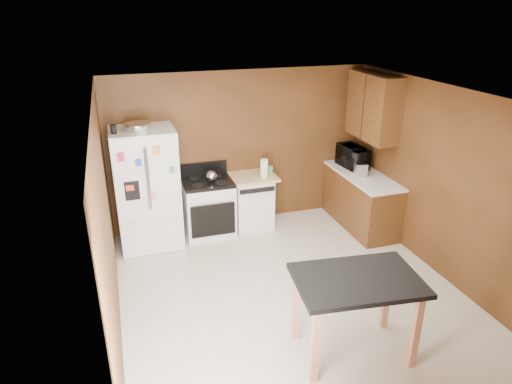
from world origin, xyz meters
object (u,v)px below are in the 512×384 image
green_canister (270,169)px  island (356,290)px  toaster (360,168)px  microwave (353,158)px  paper_towel (264,168)px  dishwasher (251,201)px  pen_cup (113,129)px  kettle (211,176)px  gas_range (208,207)px  refrigerator (147,189)px  roasting_pan (138,126)px

green_canister → island: 3.20m
toaster → microwave: size_ratio=0.50×
paper_towel → island: (-0.04, -3.02, -0.26)m
toaster → green_canister: bearing=173.3°
green_canister → island: (-0.19, -3.19, -0.17)m
dishwasher → island: size_ratio=0.67×
pen_cup → green_canister: bearing=6.6°
kettle → toaster: size_ratio=0.61×
dishwasher → green_canister: bearing=10.4°
toaster → dishwasher: toaster is taller
green_canister → gas_range: (-1.06, -0.09, -0.48)m
paper_towel → gas_range: 1.07m
paper_towel → green_canister: 0.25m
island → toaster: bearing=60.2°
green_canister → gas_range: size_ratio=0.09×
paper_towel → island: bearing=-90.7°
paper_towel → dishwasher: bearing=149.0°
refrigerator → toaster: bearing=-7.1°
roasting_pan → island: size_ratio=0.27×
paper_towel → microwave: microwave is taller
pen_cup → green_canister: pen_cup is taller
green_canister → gas_range: bearing=-175.3°
refrigerator → gas_range: refrigerator is taller
pen_cup → gas_range: (1.28, 0.19, -1.40)m
paper_towel → refrigerator: size_ratio=0.16×
toaster → island: 3.04m
paper_towel → microwave: bearing=-0.6°
dishwasher → island: island is taller
pen_cup → microwave: pen_cup is taller
paper_towel → gas_range: bearing=174.7°
island → paper_towel: bearing=89.3°
roasting_pan → paper_towel: roasting_pan is taller
pen_cup → microwave: bearing=1.3°
roasting_pan → microwave: (3.39, -0.04, -0.79)m
kettle → dishwasher: size_ratio=0.20×
green_canister → toaster: toaster is taller
microwave → pen_cup: bearing=86.1°
green_canister → toaster: size_ratio=0.36×
pen_cup → toaster: 3.76m
roasting_pan → dishwasher: (1.67, 0.09, -1.39)m
pen_cup → toaster: bearing=-4.4°
paper_towel → toaster: (1.47, -0.39, -0.03)m
microwave → refrigerator: (-3.35, 0.04, -0.16)m
refrigerator → pen_cup: bearing=-161.3°
pen_cup → island: (2.14, -2.92, -1.09)m
paper_towel → island: size_ratio=0.21×
toaster → island: (-1.51, -2.63, -0.23)m
roasting_pan → toaster: 3.46m
green_canister → dishwasher: 0.60m
pen_cup → island: 3.78m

